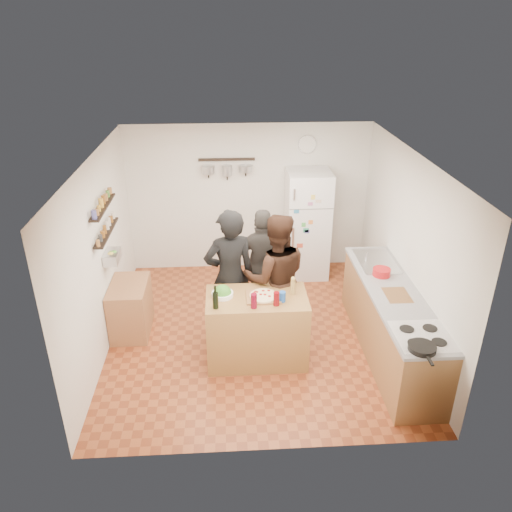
{
  "coord_description": "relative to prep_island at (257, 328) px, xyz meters",
  "views": [
    {
      "loc": [
        -0.37,
        -5.83,
        4.04
      ],
      "look_at": [
        0.0,
        0.1,
        1.15
      ],
      "focal_mm": 35.0,
      "sensor_mm": 36.0,
      "label": 1
    }
  ],
  "objects": [
    {
      "name": "person_left",
      "position": [
        -0.32,
        0.51,
        0.48
      ],
      "size": [
        0.77,
        0.6,
        1.87
      ],
      "primitive_type": "imported",
      "rotation": [
        0.0,
        0.0,
        3.39
      ],
      "color": "black",
      "rests_on": "floor"
    },
    {
      "name": "wine_glass_near",
      "position": [
        -0.05,
        -0.24,
        0.55
      ],
      "size": [
        0.08,
        0.08,
        0.18
      ],
      "primitive_type": "cylinder",
      "color": "#570717",
      "rests_on": "prep_island"
    },
    {
      "name": "red_bowl",
      "position": [
        1.68,
        0.44,
        0.51
      ],
      "size": [
        0.23,
        0.23,
        0.1
      ],
      "primitive_type": "cylinder",
      "color": "red",
      "rests_on": "counter_run"
    },
    {
      "name": "skillet",
      "position": [
        1.63,
        -1.19,
        0.49
      ],
      "size": [
        0.29,
        0.29,
        0.06
      ],
      "primitive_type": "cylinder",
      "color": "black",
      "rests_on": "stove_top"
    },
    {
      "name": "pepper_mill",
      "position": [
        0.45,
        0.05,
        0.55
      ],
      "size": [
        0.06,
        0.06,
        0.19
      ],
      "primitive_type": "cylinder",
      "color": "#9E7F42",
      "rests_on": "prep_island"
    },
    {
      "name": "prep_island",
      "position": [
        0.0,
        0.0,
        0.0
      ],
      "size": [
        1.25,
        0.72,
        0.91
      ],
      "primitive_type": "cube",
      "color": "olive",
      "rests_on": "floor"
    },
    {
      "name": "person_back",
      "position": [
        0.16,
        1.0,
        0.38
      ],
      "size": [
        1.01,
        0.49,
        1.67
      ],
      "primitive_type": "imported",
      "rotation": [
        0.0,
        0.0,
        3.05
      ],
      "color": "#302D2B",
      "rests_on": "floor"
    },
    {
      "name": "pizza",
      "position": [
        0.08,
        -0.02,
        0.48
      ],
      "size": [
        0.34,
        0.34,
        0.02
      ],
      "primitive_type": "cylinder",
      "color": "beige",
      "rests_on": "pizza_board"
    },
    {
      "name": "counter_run",
      "position": [
        1.73,
        0.01,
        -0.01
      ],
      "size": [
        0.63,
        2.63,
        0.9
      ],
      "primitive_type": "cube",
      "color": "#9E7042",
      "rests_on": "floor"
    },
    {
      "name": "pot_rack",
      "position": [
        -0.32,
        2.56,
        1.49
      ],
      "size": [
        0.9,
        0.04,
        0.04
      ],
      "primitive_type": "cube",
      "color": "black",
      "rests_on": "back_wall"
    },
    {
      "name": "cutting_board",
      "position": [
        1.73,
        -0.07,
        0.46
      ],
      "size": [
        0.3,
        0.4,
        0.02
      ],
      "primitive_type": "cube",
      "color": "brown",
      "rests_on": "counter_run"
    },
    {
      "name": "salt_canister",
      "position": [
        0.3,
        -0.12,
        0.52
      ],
      "size": [
        0.08,
        0.08,
        0.13
      ],
      "primitive_type": "cylinder",
      "color": "#1B4898",
      "rests_on": "prep_island"
    },
    {
      "name": "fridge",
      "position": [
        0.98,
        2.31,
        0.45
      ],
      "size": [
        0.7,
        0.68,
        1.8
      ],
      "primitive_type": "cube",
      "color": "white",
      "rests_on": "floor"
    },
    {
      "name": "stove_top",
      "position": [
        1.73,
        -0.94,
        0.46
      ],
      "size": [
        0.6,
        0.62,
        0.02
      ],
      "primitive_type": "cube",
      "color": "white",
      "rests_on": "counter_run"
    },
    {
      "name": "side_table",
      "position": [
        -1.71,
        0.73,
        -0.09
      ],
      "size": [
        0.5,
        0.8,
        0.73
      ],
      "primitive_type": "cube",
      "color": "#A26944",
      "rests_on": "floor"
    },
    {
      "name": "sink",
      "position": [
        1.73,
        0.86,
        0.46
      ],
      "size": [
        0.5,
        0.8,
        0.03
      ],
      "primitive_type": "cube",
      "color": "silver",
      "rests_on": "counter_run"
    },
    {
      "name": "pizza_board",
      "position": [
        0.08,
        -0.02,
        0.47
      ],
      "size": [
        0.42,
        0.34,
        0.02
      ],
      "primitive_type": "cube",
      "color": "brown",
      "rests_on": "prep_island"
    },
    {
      "name": "wine_glass_far",
      "position": [
        0.22,
        -0.2,
        0.54
      ],
      "size": [
        0.07,
        0.07,
        0.17
      ],
      "primitive_type": "cylinder",
      "color": "#5F080C",
      "rests_on": "prep_island"
    },
    {
      "name": "wall_clock",
      "position": [
        0.98,
        2.64,
        1.69
      ],
      "size": [
        0.3,
        0.03,
        0.3
      ],
      "primitive_type": "cylinder",
      "rotation": [
        1.57,
        0.0,
        0.0
      ],
      "color": "silver",
      "rests_on": "back_wall"
    },
    {
      "name": "spice_shelf_lower",
      "position": [
        -1.9,
        0.76,
        1.04
      ],
      "size": [
        0.12,
        1.0,
        0.02
      ],
      "primitive_type": "cube",
      "color": "black",
      "rests_on": "left_wall"
    },
    {
      "name": "wine_bottle",
      "position": [
        -0.5,
        -0.22,
        0.56
      ],
      "size": [
        0.07,
        0.07,
        0.2
      ],
      "primitive_type": "cylinder",
      "color": "black",
      "rests_on": "prep_island"
    },
    {
      "name": "salad_bowl",
      "position": [
        -0.42,
        0.05,
        0.48
      ],
      "size": [
        0.27,
        0.27,
        0.05
      ],
      "primitive_type": "cylinder",
      "color": "white",
      "rests_on": "prep_island"
    },
    {
      "name": "room_shell",
      "position": [
        0.03,
        0.95,
        0.79
      ],
      "size": [
        4.2,
        4.2,
        4.2
      ],
      "color": "brown",
      "rests_on": "ground"
    },
    {
      "name": "produce_basket",
      "position": [
        -1.87,
        0.76,
        0.69
      ],
      "size": [
        0.18,
        0.35,
        0.14
      ],
      "primitive_type": "cube",
      "color": "silver",
      "rests_on": "left_wall"
    },
    {
      "name": "spice_shelf_upper",
      "position": [
        -1.9,
        0.76,
        1.4
      ],
      "size": [
        0.12,
        1.0,
        0.02
      ],
      "primitive_type": "cube",
      "color": "black",
      "rests_on": "left_wall"
    },
    {
      "name": "person_center",
      "position": [
        0.28,
        0.49,
        0.45
      ],
      "size": [
        0.89,
        0.7,
        1.8
      ],
      "primitive_type": "imported",
      "rotation": [
        0.0,
        0.0,
        3.16
      ],
      "color": "black",
      "rests_on": "floor"
    }
  ]
}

